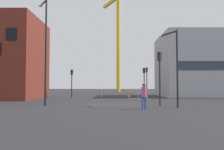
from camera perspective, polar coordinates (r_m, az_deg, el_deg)
ground at (r=19.25m, az=-0.11°, el=-7.35°), size 160.00×160.00×0.00m
brick_building at (r=29.96m, az=-24.69°, el=3.70°), size 7.67×8.51×9.51m
office_block at (r=35.81m, az=22.94°, el=2.12°), size 13.75×9.94×8.81m
construction_crane at (r=56.39m, az=1.53°, el=11.26°), size 6.73×12.10×23.77m
streetlamp_tall at (r=19.22m, az=-16.42°, el=7.55°), size 1.16×1.46×8.55m
streetlamp_short at (r=17.35m, az=15.32°, el=3.67°), size 1.06×1.77×5.64m
traffic_light_verge at (r=30.75m, az=-10.05°, el=-0.88°), size 0.36×0.38×3.68m
traffic_light_far at (r=18.35m, az=11.88°, el=1.31°), size 0.37×0.37×4.24m
traffic_light_median at (r=30.73m, az=8.05°, el=-0.61°), size 0.38×0.36×3.93m
traffic_light_corner at (r=33.76m, az=8.72°, el=-0.49°), size 0.25×0.37×4.21m
pedestrian_walking at (r=15.23m, az=8.05°, el=-4.77°), size 0.34×0.34×1.74m
safety_barrier_left_run at (r=30.54m, az=-2.55°, el=-4.53°), size 0.16×2.14×1.08m
safety_barrier_front at (r=25.77m, az=6.58°, el=-4.87°), size 2.31×0.28×1.08m
traffic_cone_orange at (r=30.43m, az=4.29°, el=-4.99°), size 0.67×0.67×0.68m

